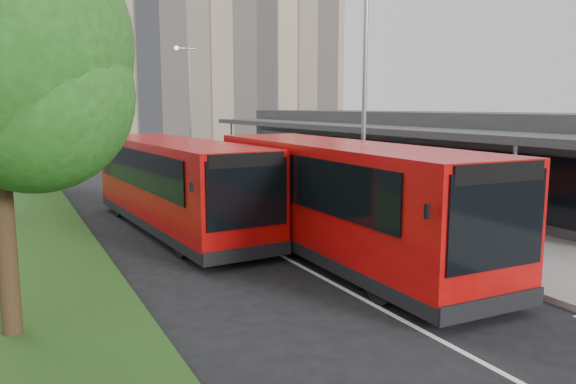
% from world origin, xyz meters
% --- Properties ---
extents(ground, '(120.00, 120.00, 0.00)m').
position_xyz_m(ground, '(0.00, 0.00, 0.00)').
color(ground, black).
rests_on(ground, ground).
extents(pavement, '(5.00, 80.00, 0.15)m').
position_xyz_m(pavement, '(6.00, 20.00, 0.07)').
color(pavement, slate).
rests_on(pavement, ground).
extents(grass_verge, '(5.00, 80.00, 0.10)m').
position_xyz_m(grass_verge, '(-7.00, 20.00, 0.05)').
color(grass_verge, '#234616').
rests_on(grass_verge, ground).
extents(lane_centre_line, '(0.12, 70.00, 0.01)m').
position_xyz_m(lane_centre_line, '(0.00, 15.00, 0.01)').
color(lane_centre_line, silver).
rests_on(lane_centre_line, ground).
extents(kerb_dashes, '(0.12, 56.00, 0.01)m').
position_xyz_m(kerb_dashes, '(3.30, 19.00, 0.01)').
color(kerb_dashes, silver).
rests_on(kerb_dashes, ground).
extents(office_block, '(22.00, 12.00, 18.00)m').
position_xyz_m(office_block, '(14.00, 42.00, 9.00)').
color(office_block, tan).
rests_on(office_block, ground).
extents(station_building, '(7.70, 26.00, 4.00)m').
position_xyz_m(station_building, '(10.86, 8.00, 2.04)').
color(station_building, '#2E2D30').
rests_on(station_building, ground).
extents(lamp_post_near, '(1.44, 0.28, 8.00)m').
position_xyz_m(lamp_post_near, '(4.12, 2.00, 4.72)').
color(lamp_post_near, gray).
rests_on(lamp_post_near, pavement).
extents(lamp_post_far, '(1.44, 0.28, 8.00)m').
position_xyz_m(lamp_post_far, '(4.12, 22.00, 4.72)').
color(lamp_post_far, gray).
rests_on(lamp_post_far, pavement).
extents(bus_main, '(3.11, 11.51, 3.25)m').
position_xyz_m(bus_main, '(1.39, -0.95, 1.67)').
color(bus_main, red).
rests_on(bus_main, ground).
extents(bus_second, '(3.49, 11.09, 3.10)m').
position_xyz_m(bus_second, '(-1.71, 4.58, 1.59)').
color(bus_second, red).
rests_on(bus_second, ground).
extents(litter_bin, '(0.56, 0.56, 0.80)m').
position_xyz_m(litter_bin, '(5.21, 8.81, 0.55)').
color(litter_bin, '#382216').
rests_on(litter_bin, pavement).
extents(bollard, '(0.23, 0.23, 1.11)m').
position_xyz_m(bollard, '(4.66, 17.86, 0.71)').
color(bollard, yellow).
rests_on(bollard, pavement).
extents(car_near, '(1.93, 3.91, 1.28)m').
position_xyz_m(car_near, '(1.41, 37.32, 0.64)').
color(car_near, '#56160C').
rests_on(car_near, ground).
extents(car_far, '(2.44, 4.32, 1.35)m').
position_xyz_m(car_far, '(-0.71, 43.57, 0.67)').
color(car_far, navy).
rests_on(car_far, ground).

